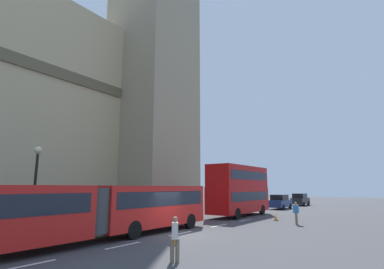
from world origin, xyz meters
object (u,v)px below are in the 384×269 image
(traffic_cone_west, at_px, (173,240))
(traffic_cone_middle, at_px, (276,217))
(pedestrian_near_cones, at_px, (175,237))
(sedan_trailing, at_px, (300,200))
(street_lamp, at_px, (35,183))
(articulated_bus, at_px, (89,208))
(pedestrian_by_kerb, at_px, (296,212))
(double_decker_bus, at_px, (239,188))
(sedan_lead, at_px, (280,202))

(traffic_cone_west, relative_size, traffic_cone_middle, 1.00)
(pedestrian_near_cones, bearing_deg, traffic_cone_west, 39.91)
(sedan_trailing, xyz_separation_m, street_lamp, (-39.11, 4.55, 2.14))
(articulated_bus, xyz_separation_m, street_lamp, (-0.63, 4.51, 1.31))
(articulated_bus, relative_size, traffic_cone_middle, 30.94)
(articulated_bus, xyz_separation_m, pedestrian_by_kerb, (13.83, -6.54, -0.83))
(pedestrian_by_kerb, bearing_deg, traffic_cone_middle, 50.57)
(traffic_cone_middle, height_order, pedestrian_near_cones, pedestrian_near_cones)
(articulated_bus, distance_m, street_lamp, 4.73)
(articulated_bus, relative_size, pedestrian_near_cones, 10.62)
(double_decker_bus, xyz_separation_m, street_lamp, (-18.08, 4.50, 0.35))
(articulated_bus, xyz_separation_m, sedan_trailing, (38.48, -0.04, -0.83))
(street_lamp, bearing_deg, sedan_trailing, -6.63)
(sedan_trailing, height_order, street_lamp, street_lamp)
(sedan_lead, bearing_deg, traffic_cone_middle, -162.57)
(double_decker_bus, bearing_deg, traffic_cone_middle, -112.26)
(articulated_bus, distance_m, pedestrian_by_kerb, 15.32)
(articulated_bus, bearing_deg, sedan_trailing, -0.06)
(sedan_lead, height_order, traffic_cone_middle, sedan_lead)
(sedan_lead, distance_m, traffic_cone_west, 27.65)
(pedestrian_near_cones, relative_size, pedestrian_by_kerb, 1.00)
(articulated_bus, distance_m, traffic_cone_west, 4.75)
(sedan_trailing, bearing_deg, sedan_lead, 179.43)
(pedestrian_near_cones, bearing_deg, double_decker_bus, 18.85)
(pedestrian_near_cones, bearing_deg, sedan_lead, 11.64)
(sedan_lead, height_order, street_lamp, street_lamp)
(sedan_lead, height_order, sedan_trailing, same)
(traffic_cone_middle, bearing_deg, articulated_bus, 164.83)
(traffic_cone_middle, bearing_deg, pedestrian_by_kerb, -129.43)
(double_decker_bus, relative_size, sedan_trailing, 2.05)
(sedan_trailing, xyz_separation_m, pedestrian_near_cones, (-38.91, -6.06, -0.00))
(double_decker_bus, relative_size, sedan_lead, 2.05)
(pedestrian_by_kerb, bearing_deg, street_lamp, 142.61)
(articulated_bus, bearing_deg, sedan_lead, 0.09)
(pedestrian_near_cones, bearing_deg, street_lamp, 91.11)
(traffic_cone_west, bearing_deg, pedestrian_by_kerb, -12.19)
(pedestrian_near_cones, bearing_deg, articulated_bus, 86.03)
(sedan_lead, distance_m, street_lamp, 30.46)
(sedan_trailing, relative_size, traffic_cone_west, 7.59)
(articulated_bus, relative_size, pedestrian_by_kerb, 10.62)
(sedan_trailing, xyz_separation_m, traffic_cone_middle, (-22.77, -4.22, -0.63))
(pedestrian_by_kerb, bearing_deg, traffic_cone_west, 167.81)
(double_decker_bus, xyz_separation_m, sedan_lead, (11.97, 0.05, -1.79))
(double_decker_bus, distance_m, street_lamp, 18.64)
(street_lamp, bearing_deg, pedestrian_by_kerb, -37.39)
(double_decker_bus, distance_m, sedan_trailing, 21.11)
(traffic_cone_west, height_order, traffic_cone_middle, same)
(double_decker_bus, bearing_deg, sedan_trailing, -0.12)
(traffic_cone_west, relative_size, street_lamp, 0.11)
(pedestrian_by_kerb, bearing_deg, sedan_trailing, 14.77)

